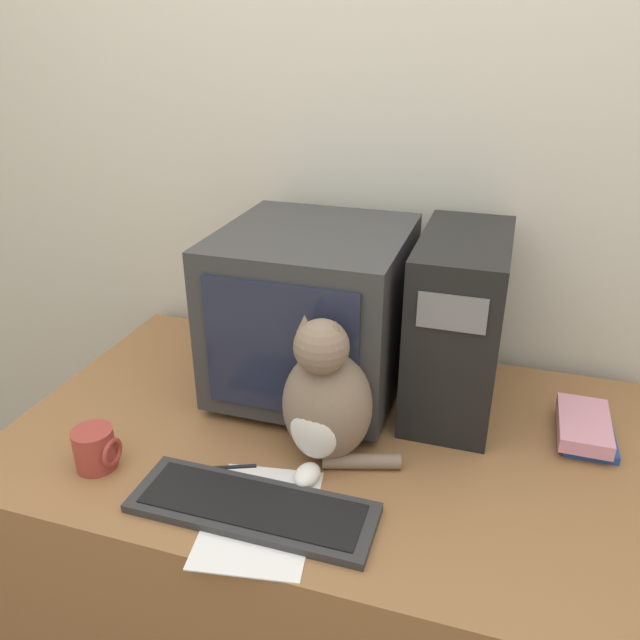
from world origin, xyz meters
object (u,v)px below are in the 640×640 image
Objects in this scene: book_stack at (585,429)px; pen at (224,468)px; crt_monitor at (313,311)px; cat at (326,401)px; mug at (96,449)px; keyboard at (253,507)px; computer_tower at (458,323)px.

pen is (-0.75, -0.35, -0.02)m from book_stack.
crt_monitor is 3.61× the size of pen.
crt_monitor reaches higher than cat.
mug reaches higher than book_stack.
crt_monitor is at bearing 93.79° from keyboard.
keyboard is 1.40× the size of cat.
crt_monitor is 2.33× the size of book_stack.
computer_tower is (0.36, 0.04, -0.00)m from crt_monitor.
cat is (0.12, -0.27, -0.08)m from crt_monitor.
keyboard is 2.43× the size of book_stack.
computer_tower is at bearing 35.87° from mug.
crt_monitor is 0.45m from pen.
book_stack is 1.54× the size of pen.
computer_tower is 0.66m from keyboard.
crt_monitor is 0.96× the size of keyboard.
cat reaches higher than pen.
book_stack is at bearing 22.78° from mug.
book_stack is 0.83m from pen.
cat is (-0.24, -0.32, -0.07)m from computer_tower.
keyboard is at bearing -121.24° from computer_tower.
cat is at bearing -156.49° from book_stack.
keyboard is 0.78m from book_stack.
keyboard is at bearing -106.20° from cat.
keyboard is at bearing -42.54° from pen.
computer_tower is 3.32× the size of pen.
mug is (-0.46, -0.19, -0.10)m from cat.
crt_monitor is 0.60m from mug.
crt_monitor is at bearing 177.09° from book_stack.
book_stack is at bearing -2.91° from crt_monitor.
pen is at bearing -135.03° from computer_tower.
computer_tower is 0.65m from pen.
computer_tower is 1.24× the size of cat.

